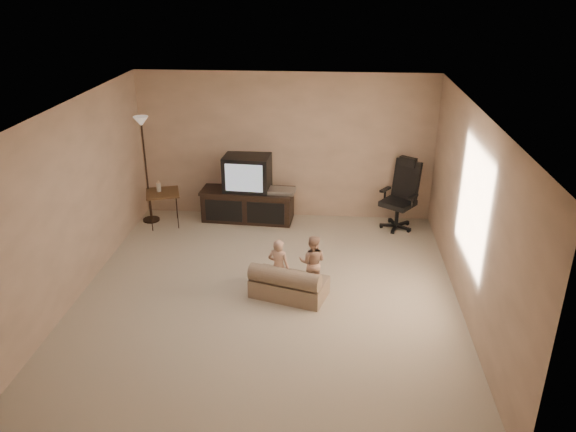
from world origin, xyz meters
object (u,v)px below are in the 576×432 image
at_px(floor_lamp, 144,146).
at_px(toddler_right, 312,262).
at_px(office_chair, 400,203).
at_px(tv_stand, 248,194).
at_px(side_table, 162,193).
at_px(child_sofa, 288,284).
at_px(toddler_left, 279,267).

xyz_separation_m(floor_lamp, toddler_right, (2.88, -2.02, -0.95)).
bearing_deg(office_chair, tv_stand, -146.62).
bearing_deg(toddler_right, office_chair, -117.51).
xyz_separation_m(side_table, toddler_right, (2.59, -1.88, -0.18)).
xyz_separation_m(floor_lamp, child_sofa, (2.57, -2.29, -1.14)).
bearing_deg(child_sofa, floor_lamp, 154.53).
bearing_deg(side_table, office_chair, 3.23).
bearing_deg(toddler_left, floor_lamp, -27.48).
height_order(side_table, floor_lamp, floor_lamp).
bearing_deg(floor_lamp, office_chair, 1.14).
height_order(office_chair, floor_lamp, floor_lamp).
xyz_separation_m(child_sofa, toddler_right, (0.31, 0.27, 0.20)).
bearing_deg(floor_lamp, side_table, -26.16).
height_order(floor_lamp, toddler_right, floor_lamp).
relative_size(side_table, toddler_left, 0.99).
bearing_deg(child_sofa, tv_stand, 125.92).
height_order(child_sofa, toddler_right, toddler_right).
distance_m(tv_stand, office_chair, 2.57).
distance_m(tv_stand, toddler_right, 2.52).
distance_m(side_table, child_sofa, 3.16).
height_order(tv_stand, toddler_left, tv_stand).
xyz_separation_m(office_chair, side_table, (-3.96, -0.22, 0.14)).
distance_m(office_chair, child_sofa, 2.92).
bearing_deg(tv_stand, office_chair, 1.10).
relative_size(tv_stand, child_sofa, 1.51).
relative_size(floor_lamp, toddler_right, 2.36).
relative_size(tv_stand, side_table, 2.04).
xyz_separation_m(tv_stand, toddler_left, (0.76, -2.42, -0.07)).
height_order(tv_stand, side_table, tv_stand).
bearing_deg(toddler_right, floor_lamp, -29.48).
distance_m(tv_stand, side_table, 1.44).
bearing_deg(tv_stand, toddler_right, -57.99).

